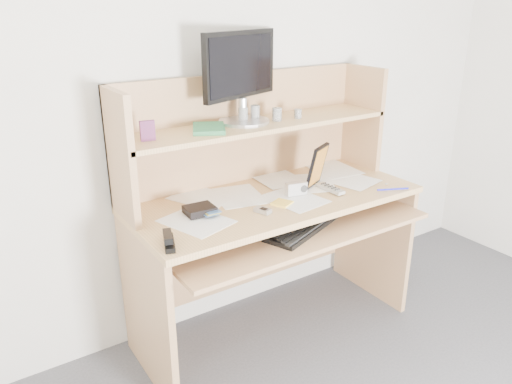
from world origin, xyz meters
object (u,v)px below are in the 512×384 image
keyboard (303,226)px  game_case (317,166)px  tv_remote (330,189)px  monitor (241,75)px  desk (266,202)px

keyboard → game_case: size_ratio=2.19×
keyboard → tv_remote: (0.25, 0.10, 0.10)m
keyboard → game_case: (0.23, 0.18, 0.20)m
tv_remote → monitor: monitor is taller
tv_remote → monitor: (-0.32, 0.30, 0.54)m
desk → keyboard: desk is taller
game_case → desk: bearing=133.5°
desk → monitor: size_ratio=2.99×
desk → monitor: (-0.06, 0.13, 0.61)m
game_case → monitor: 0.58m
desk → game_case: 0.31m
game_case → monitor: monitor is taller
monitor → desk: bearing=-83.2°
keyboard → monitor: size_ratio=0.99×
keyboard → desk: bearing=72.0°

